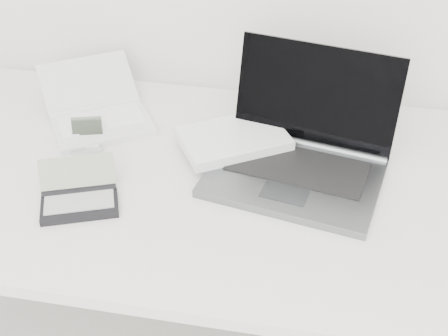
% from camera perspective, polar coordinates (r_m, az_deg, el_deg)
% --- Properties ---
extents(desk, '(1.60, 0.80, 0.73)m').
position_cam_1_polar(desk, '(1.46, 1.45, -2.53)').
color(desk, white).
rests_on(desk, ground).
extents(laptop_large, '(0.53, 0.40, 0.26)m').
position_cam_1_polar(laptop_large, '(1.46, 5.37, 1.64)').
color(laptop_large, slate).
rests_on(laptop_large, desk).
extents(netbook_open_white, '(0.36, 0.38, 0.10)m').
position_cam_1_polar(netbook_open_white, '(1.66, -11.44, 4.98)').
color(netbook_open_white, white).
rests_on(netbook_open_white, desk).
extents(pda_silver, '(0.09, 0.10, 0.06)m').
position_cam_1_polar(pda_silver, '(1.57, -12.39, 2.46)').
color(pda_silver, silver).
rests_on(pda_silver, desk).
extents(palmtop_charcoal, '(0.20, 0.19, 0.08)m').
position_cam_1_polar(palmtop_charcoal, '(1.39, -13.11, -2.64)').
color(palmtop_charcoal, black).
rests_on(palmtop_charcoal, desk).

